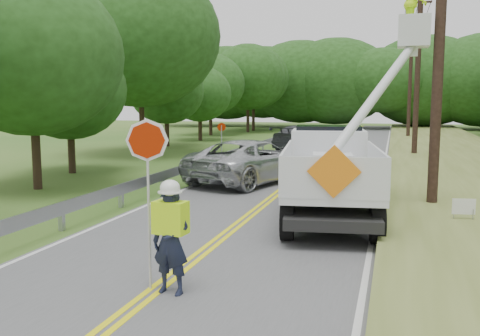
# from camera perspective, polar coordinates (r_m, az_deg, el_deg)

# --- Properties ---
(ground) EXTENTS (140.00, 140.00, 0.00)m
(ground) POSITION_cam_1_polar(r_m,az_deg,el_deg) (8.69, -11.67, -14.87)
(ground) COLOR #225115
(ground) RESTS_ON ground
(road) EXTENTS (7.20, 96.00, 0.03)m
(road) POSITION_cam_1_polar(r_m,az_deg,el_deg) (21.66, 6.00, -1.29)
(road) COLOR #555658
(road) RESTS_ON ground
(guardrail) EXTENTS (0.18, 48.00, 0.77)m
(guardrail) POSITION_cam_1_polar(r_m,az_deg,el_deg) (23.50, -3.25, 0.75)
(guardrail) COLOR #9B9EA4
(guardrail) RESTS_ON ground
(utility_poles) EXTENTS (1.60, 43.30, 10.00)m
(utility_poles) POSITION_cam_1_polar(r_m,az_deg,el_deg) (24.19, 19.52, 11.72)
(utility_poles) COLOR black
(utility_poles) RESTS_ON ground
(treeline_left) EXTENTS (10.58, 55.35, 11.21)m
(treeline_left) POSITION_cam_1_polar(r_m,az_deg,el_deg) (36.69, -6.85, 11.02)
(treeline_left) COLOR #332319
(treeline_left) RESTS_ON ground
(treeline_horizon) EXTENTS (57.28, 15.10, 12.17)m
(treeline_horizon) POSITION_cam_1_polar(r_m,az_deg,el_deg) (63.30, 15.69, 9.15)
(treeline_horizon) COLOR #1D3E12
(treeline_horizon) RESTS_ON ground
(flagger) EXTENTS (1.14, 0.49, 2.95)m
(flagger) POSITION_cam_1_polar(r_m,az_deg,el_deg) (8.88, -7.64, -7.02)
(flagger) COLOR #191E33
(flagger) RESTS_ON road
(bucket_truck) EXTENTS (4.18, 7.25, 6.83)m
(bucket_truck) POSITION_cam_1_polar(r_m,az_deg,el_deg) (15.68, 10.36, 1.01)
(bucket_truck) COLOR black
(bucket_truck) RESTS_ON road
(suv_silver) EXTENTS (4.73, 6.75, 1.71)m
(suv_silver) POSITION_cam_1_polar(r_m,az_deg,el_deg) (20.83, 1.33, 0.80)
(suv_silver) COLOR #B3B6BA
(suv_silver) RESTS_ON road
(suv_darkgrey) EXTENTS (4.01, 6.13, 1.65)m
(suv_darkgrey) POSITION_cam_1_polar(r_m,az_deg,el_deg) (34.56, 7.06, 3.32)
(suv_darkgrey) COLOR #3B3D43
(suv_darkgrey) RESTS_ON road
(stop_sign_permanent) EXTENTS (0.45, 0.10, 2.13)m
(stop_sign_permanent) POSITION_cam_1_polar(r_m,az_deg,el_deg) (27.05, -2.03, 3.38)
(stop_sign_permanent) COLOR #9B9EA4
(stop_sign_permanent) RESTS_ON ground
(yard_sign) EXTENTS (0.56, 0.12, 0.82)m
(yard_sign) POSITION_cam_1_polar(r_m,az_deg,el_deg) (14.29, 23.23, -4.01)
(yard_sign) COLOR white
(yard_sign) RESTS_ON ground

